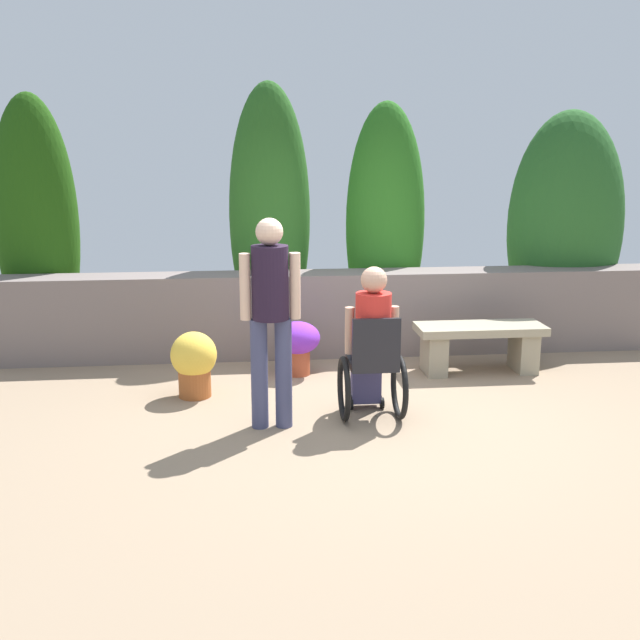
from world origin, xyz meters
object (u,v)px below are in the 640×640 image
at_px(stone_bench, 480,342).
at_px(flower_pot_purple_near, 194,362).
at_px(person_standing_companion, 271,309).
at_px(flower_pot_terracotta_by_wall, 297,343).
at_px(person_in_wheelchair, 372,348).

height_order(stone_bench, flower_pot_purple_near, flower_pot_purple_near).
height_order(stone_bench, person_standing_companion, person_standing_companion).
xyz_separation_m(person_standing_companion, flower_pot_terracotta_by_wall, (0.32, 1.44, -0.67)).
relative_size(flower_pot_purple_near, flower_pot_terracotta_by_wall, 1.12).
bearing_deg(flower_pot_purple_near, person_in_wheelchair, -25.10).
relative_size(stone_bench, person_in_wheelchair, 0.99).
height_order(person_in_wheelchair, person_standing_companion, person_standing_companion).
xyz_separation_m(person_in_wheelchair, person_standing_companion, (-0.86, -0.12, 0.39)).
distance_m(stone_bench, person_in_wheelchair, 1.84).
distance_m(flower_pot_purple_near, flower_pot_terracotta_by_wall, 1.17).
xyz_separation_m(flower_pot_purple_near, flower_pot_terracotta_by_wall, (1.01, 0.59, -0.00)).
xyz_separation_m(person_standing_companion, flower_pot_purple_near, (-0.69, 0.85, -0.67)).
bearing_deg(person_standing_companion, flower_pot_terracotta_by_wall, 87.61).
xyz_separation_m(stone_bench, person_in_wheelchair, (-1.34, -1.21, 0.31)).
xyz_separation_m(stone_bench, flower_pot_terracotta_by_wall, (-1.88, 0.10, 0.02)).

